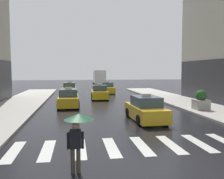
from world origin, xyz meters
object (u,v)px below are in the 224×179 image
(taxi_fifth, at_px, (70,89))
(pedestrian_with_umbrella, at_px, (78,127))
(taxi_second, at_px, (69,99))
(taxi_third, at_px, (100,93))
(taxi_fourth, at_px, (107,88))
(box_truck, at_px, (99,78))
(taxi_lead, at_px, (146,110))
(planter_mid_block, at_px, (201,101))

(taxi_fifth, xyz_separation_m, pedestrian_with_umbrella, (0.87, -27.07, 0.79))
(taxi_second, distance_m, taxi_third, 6.73)
(taxi_fifth, height_order, pedestrian_with_umbrella, pedestrian_with_umbrella)
(taxi_fourth, relative_size, taxi_fifth, 1.00)
(box_truck, bearing_deg, taxi_second, -101.50)
(taxi_third, bearing_deg, taxi_lead, -82.06)
(pedestrian_with_umbrella, relative_size, planter_mid_block, 1.21)
(taxi_second, height_order, planter_mid_block, taxi_second)
(taxi_third, relative_size, taxi_fifth, 1.01)
(taxi_fourth, bearing_deg, taxi_third, -104.29)
(taxi_second, xyz_separation_m, pedestrian_with_umbrella, (0.69, -14.79, 0.79))
(taxi_fifth, bearing_deg, taxi_lead, -74.43)
(taxi_lead, bearing_deg, taxi_second, 126.38)
(taxi_third, xyz_separation_m, box_truck, (1.97, 20.69, 1.13))
(taxi_fifth, bearing_deg, pedestrian_with_umbrella, -88.16)
(taxi_fourth, distance_m, box_truck, 13.97)
(taxi_lead, xyz_separation_m, taxi_fifth, (-5.40, 19.37, 0.00))
(taxi_third, bearing_deg, taxi_fourth, 75.71)
(taxi_lead, distance_m, taxi_second, 8.79)
(taxi_lead, relative_size, pedestrian_with_umbrella, 2.36)
(taxi_lead, height_order, planter_mid_block, taxi_lead)
(taxi_second, xyz_separation_m, planter_mid_block, (10.72, -4.17, 0.15))
(taxi_third, relative_size, box_truck, 0.61)
(taxi_second, height_order, box_truck, box_truck)
(box_truck, height_order, pedestrian_with_umbrella, box_truck)
(taxi_third, bearing_deg, taxi_fifth, 119.00)
(taxi_lead, relative_size, taxi_second, 1.01)
(pedestrian_with_umbrella, xyz_separation_m, planter_mid_block, (10.03, 10.62, -0.64))
(taxi_fifth, xyz_separation_m, planter_mid_block, (10.90, -16.46, 0.15))
(taxi_second, distance_m, pedestrian_with_umbrella, 14.82)
(taxi_fourth, height_order, box_truck, box_truck)
(taxi_fourth, bearing_deg, taxi_fifth, -177.12)
(taxi_third, height_order, box_truck, box_truck)
(box_truck, relative_size, planter_mid_block, 4.74)
(taxi_lead, relative_size, taxi_fifth, 1.01)
(taxi_lead, height_order, taxi_fourth, same)
(planter_mid_block, bearing_deg, taxi_lead, -152.11)
(pedestrian_with_umbrella, bearing_deg, taxi_lead, 59.56)
(taxi_third, distance_m, taxi_fifth, 7.43)
(taxi_second, height_order, pedestrian_with_umbrella, pedestrian_with_umbrella)
(pedestrian_with_umbrella, bearing_deg, taxi_fifth, 91.84)
(taxi_lead, height_order, taxi_fifth, same)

